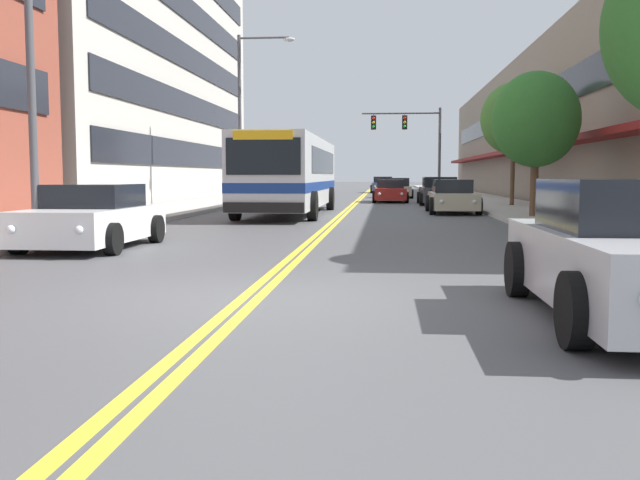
# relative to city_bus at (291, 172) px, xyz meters

# --- Properties ---
(ground_plane) EXTENTS (240.00, 240.00, 0.00)m
(ground_plane) POSITION_rel_city_bus_xyz_m (2.07, 17.73, -1.66)
(ground_plane) COLOR #4C4C4F
(sidewalk_left) EXTENTS (3.84, 106.00, 0.14)m
(sidewalk_left) POSITION_rel_city_bus_xyz_m (-5.35, 17.73, -1.59)
(sidewalk_left) COLOR #B2ADA5
(sidewalk_left) RESTS_ON ground_plane
(sidewalk_right) EXTENTS (3.84, 106.00, 0.14)m
(sidewalk_right) POSITION_rel_city_bus_xyz_m (9.49, 17.73, -1.59)
(sidewalk_right) COLOR #B2ADA5
(sidewalk_right) RESTS_ON ground_plane
(centre_line) EXTENTS (0.34, 106.00, 0.01)m
(centre_line) POSITION_rel_city_bus_xyz_m (2.07, 17.73, -1.66)
(centre_line) COLOR yellow
(centre_line) RESTS_ON ground_plane
(storefront_row_right) EXTENTS (9.10, 68.00, 8.73)m
(storefront_row_right) POSITION_rel_city_bus_xyz_m (15.64, 17.73, 2.70)
(storefront_row_right) COLOR gray
(storefront_row_right) RESTS_ON ground_plane
(city_bus) EXTENTS (2.92, 12.51, 2.92)m
(city_bus) POSITION_rel_city_bus_xyz_m (0.00, 0.00, 0.00)
(city_bus) COLOR silver
(city_bus) RESTS_ON ground_plane
(car_charcoal_parked_left_near) EXTENTS (1.97, 4.13, 1.32)m
(car_charcoal_parked_left_near) POSITION_rel_city_bus_xyz_m (-2.36, 10.73, -1.04)
(car_charcoal_parked_left_near) COLOR #232328
(car_charcoal_parked_left_near) RESTS_ON ground_plane
(car_white_parked_left_mid) EXTENTS (2.08, 4.28, 1.33)m
(car_white_parked_left_mid) POSITION_rel_city_bus_xyz_m (-2.36, -13.56, -1.04)
(car_white_parked_left_mid) COLOR white
(car_white_parked_left_mid) RESTS_ON ground_plane
(car_silver_parked_right_foreground) EXTENTS (2.15, 4.58, 1.47)m
(car_silver_parked_right_foreground) POSITION_rel_city_bus_xyz_m (6.35, -20.21, -0.98)
(car_silver_parked_right_foreground) COLOR #B7B7BC
(car_silver_parked_right_foreground) RESTS_ON ground_plane
(car_dark_grey_parked_right_mid) EXTENTS (2.18, 4.82, 1.44)m
(car_dark_grey_parked_right_mid) POSITION_rel_city_bus_xyz_m (6.52, 9.55, -1.00)
(car_dark_grey_parked_right_mid) COLOR #38383D
(car_dark_grey_parked_right_mid) RESTS_ON ground_plane
(car_champagne_parked_right_far) EXTENTS (1.97, 4.67, 1.35)m
(car_champagne_parked_right_far) POSITION_rel_city_bus_xyz_m (6.41, 1.19, -1.03)
(car_champagne_parked_right_far) COLOR beige
(car_champagne_parked_right_far) RESTS_ON ground_plane
(car_beige_moving_lead) EXTENTS (2.03, 4.34, 1.34)m
(car_beige_moving_lead) POSITION_rel_city_bus_xyz_m (4.54, 20.71, -1.05)
(car_beige_moving_lead) COLOR #BCAD89
(car_beige_moving_lead) RESTS_ON ground_plane
(car_slate_blue_moving_second) EXTENTS (2.11, 4.43, 1.41)m
(car_slate_blue_moving_second) POSITION_rel_city_bus_xyz_m (3.48, 34.83, -1.00)
(car_slate_blue_moving_second) COLOR #475675
(car_slate_blue_moving_second) RESTS_ON ground_plane
(car_red_moving_third) EXTENTS (1.99, 4.68, 1.27)m
(car_red_moving_third) POSITION_rel_city_bus_xyz_m (4.00, 12.94, -1.07)
(car_red_moving_third) COLOR maroon
(car_red_moving_third) RESTS_ON ground_plane
(traffic_signal_mast) EXTENTS (5.24, 0.38, 5.97)m
(traffic_signal_mast) POSITION_rel_city_bus_xyz_m (5.46, 20.11, 2.57)
(traffic_signal_mast) COLOR #47474C
(traffic_signal_mast) RESTS_ON ground_plane
(street_lamp_left_near) EXTENTS (2.22, 0.28, 8.30)m
(street_lamp_left_near) POSITION_rel_city_bus_xyz_m (-2.94, -14.29, 3.24)
(street_lamp_left_near) COLOR #47474C
(street_lamp_left_near) RESTS_ON ground_plane
(street_lamp_left_far) EXTENTS (2.75, 0.28, 8.12)m
(street_lamp_left_far) POSITION_rel_city_bus_xyz_m (-2.83, 5.90, 3.21)
(street_lamp_left_far) COLOR #47474C
(street_lamp_left_far) RESTS_ON ground_plane
(street_tree_right_mid) EXTENTS (2.91, 2.91, 4.85)m
(street_tree_right_mid) POSITION_rel_city_bus_xyz_m (8.74, -3.17, 1.72)
(street_tree_right_mid) COLOR brown
(street_tree_right_mid) RESTS_ON sidewalk_right
(street_tree_right_far) EXTENTS (3.04, 3.04, 5.66)m
(street_tree_right_far) POSITION_rel_city_bus_xyz_m (9.60, 5.98, 2.46)
(street_tree_right_far) COLOR brown
(street_tree_right_far) RESTS_ON sidewalk_right
(fire_hydrant) EXTENTS (0.35, 0.27, 0.95)m
(fire_hydrant) POSITION_rel_city_bus_xyz_m (8.02, -11.34, -1.04)
(fire_hydrant) COLOR #B7B7BC
(fire_hydrant) RESTS_ON sidewalk_right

